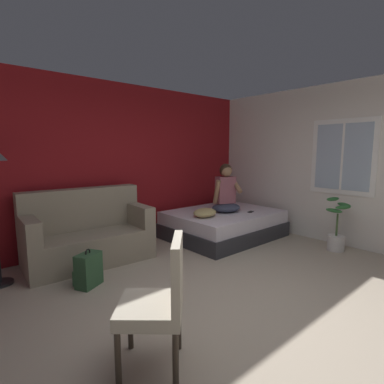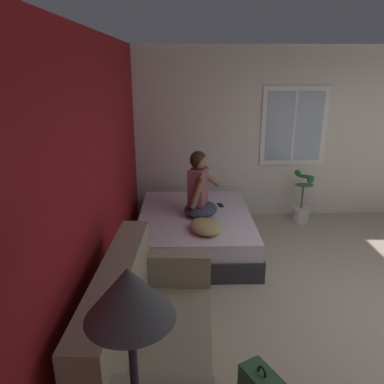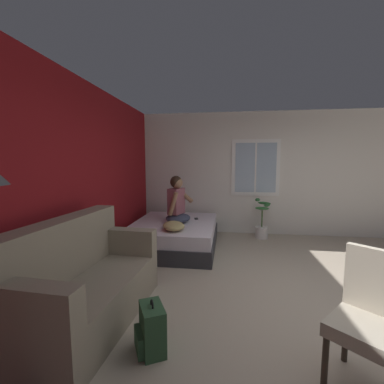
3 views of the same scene
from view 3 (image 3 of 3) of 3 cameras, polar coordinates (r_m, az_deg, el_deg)
The scene contains 11 objects.
ground_plane at distance 3.48m, azimuth 25.71°, elevation -21.53°, with size 40.00×40.00×0.00m, color tan.
wall_back_accent at distance 3.53m, azimuth -26.30°, elevation 1.81°, with size 10.81×0.16×2.70m, color maroon.
wall_side_with_window at distance 5.99m, azimuth 17.57°, elevation 3.89°, with size 0.19×7.23×2.70m.
bed at distance 4.96m, azimuth -3.92°, elevation -9.39°, with size 1.98×1.55×0.48m.
couch at distance 2.95m, azimuth -22.83°, elevation -18.15°, with size 1.74×0.92×1.04m.
side_chair at distance 2.37m, azimuth 35.25°, elevation -21.58°, with size 0.65×0.65×0.98m.
person_seated at distance 4.82m, azimuth -3.32°, elevation -2.57°, with size 0.64×0.59×0.88m.
backpack at distance 2.49m, azimuth -9.05°, elevation -27.94°, with size 0.35×0.33×0.46m.
throw_pillow at distance 4.32m, azimuth -4.10°, elevation -7.52°, with size 0.48×0.36×0.14m, color tan.
cell_phone at distance 5.15m, azimuth 0.93°, elevation -5.94°, with size 0.07×0.14×0.01m, color black.
potted_plant at distance 5.66m, azimuth 15.26°, elevation -6.92°, with size 0.39×0.37×0.85m.
Camera 3 is at (-2.91, 1.02, 1.60)m, focal length 24.00 mm.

